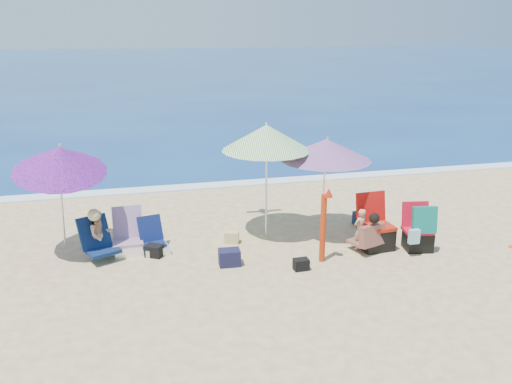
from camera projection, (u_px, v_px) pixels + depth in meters
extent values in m
plane|color=#D8BC84|center=(287.00, 269.00, 9.08)|extent=(120.00, 120.00, 0.00)
cube|color=navy|center=(152.00, 68.00, 50.79)|extent=(120.00, 80.00, 0.12)
cube|color=white|center=(231.00, 184.00, 13.80)|extent=(120.00, 0.50, 0.04)
cylinder|color=silver|center=(324.00, 192.00, 10.23)|extent=(0.04, 0.04, 1.82)
cone|color=#FA217E|center=(326.00, 150.00, 10.01)|extent=(2.20, 2.20, 0.41)
cylinder|color=silver|center=(327.00, 140.00, 9.98)|extent=(0.03, 0.03, 0.11)
cylinder|color=silver|center=(266.00, 186.00, 10.19)|extent=(0.04, 0.04, 2.06)
cone|color=#359617|center=(266.00, 138.00, 9.92)|extent=(1.85, 1.85, 0.49)
cylinder|color=white|center=(266.00, 126.00, 9.87)|extent=(0.04, 0.04, 0.13)
cylinder|color=white|center=(62.00, 205.00, 9.48)|extent=(0.16, 0.47, 1.79)
cone|color=#C31B7B|center=(60.00, 159.00, 9.10)|extent=(1.97, 2.02, 0.83)
cylinder|color=white|center=(60.00, 147.00, 9.09)|extent=(0.05, 0.07, 0.13)
cylinder|color=#B02C0C|center=(323.00, 228.00, 9.20)|extent=(0.12, 0.12, 1.24)
cone|color=#B71B0D|center=(329.00, 193.00, 8.94)|extent=(0.17, 0.17, 0.16)
cube|color=#0C1A46|center=(153.00, 244.00, 9.72)|extent=(0.51, 0.47, 0.05)
cube|color=#0C1643|center=(150.00, 228.00, 9.83)|extent=(0.48, 0.34, 0.46)
cube|color=white|center=(156.00, 249.00, 9.71)|extent=(0.53, 0.49, 0.14)
cube|color=#E47350|center=(128.00, 242.00, 9.70)|extent=(0.55, 0.49, 0.06)
cube|color=#C85046|center=(127.00, 222.00, 9.87)|extent=(0.55, 0.33, 0.58)
cube|color=white|center=(131.00, 248.00, 9.72)|extent=(0.57, 0.51, 0.17)
cube|color=#A71E0B|center=(376.00, 226.00, 9.79)|extent=(0.62, 0.57, 0.06)
cube|color=#AC100C|center=(371.00, 207.00, 9.93)|extent=(0.59, 0.21, 0.59)
cube|color=black|center=(376.00, 238.00, 9.86)|extent=(0.60, 0.54, 0.42)
cube|color=red|center=(417.00, 231.00, 9.77)|extent=(0.56, 0.51, 0.05)
cube|color=red|center=(415.00, 214.00, 9.89)|extent=(0.51, 0.22, 0.49)
cube|color=black|center=(418.00, 241.00, 9.82)|extent=(0.54, 0.49, 0.35)
cube|color=#09765E|center=(425.00, 220.00, 9.49)|extent=(0.46, 0.23, 0.50)
cube|color=#82C0D1|center=(414.00, 237.00, 9.44)|extent=(0.19, 0.09, 0.26)
imported|color=tan|center=(360.00, 229.00, 9.78)|extent=(0.33, 0.27, 0.79)
cube|color=#420E62|center=(362.00, 242.00, 9.82)|extent=(0.54, 0.51, 0.05)
cube|color=#250D5F|center=(372.00, 235.00, 9.56)|extent=(0.58, 0.36, 0.40)
sphere|color=black|center=(374.00, 218.00, 9.45)|extent=(0.19, 0.19, 0.19)
imported|color=tan|center=(100.00, 234.00, 9.41)|extent=(0.53, 0.48, 0.88)
cube|color=#0B1C41|center=(103.00, 251.00, 9.35)|extent=(0.68, 0.64, 0.06)
cube|color=#0B1D42|center=(94.00, 232.00, 9.42)|extent=(0.61, 0.50, 0.57)
sphere|color=tan|center=(94.00, 215.00, 9.12)|extent=(0.21, 0.21, 0.21)
cube|color=black|center=(229.00, 257.00, 9.19)|extent=(0.38, 0.28, 0.29)
cube|color=black|center=(154.00, 251.00, 9.55)|extent=(0.36, 0.33, 0.22)
cube|color=tan|center=(232.00, 237.00, 10.14)|extent=(0.31, 0.26, 0.23)
cube|color=#192237|center=(363.00, 219.00, 11.04)|extent=(0.37, 0.29, 0.27)
cube|color=black|center=(301.00, 264.00, 9.03)|extent=(0.26, 0.19, 0.20)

